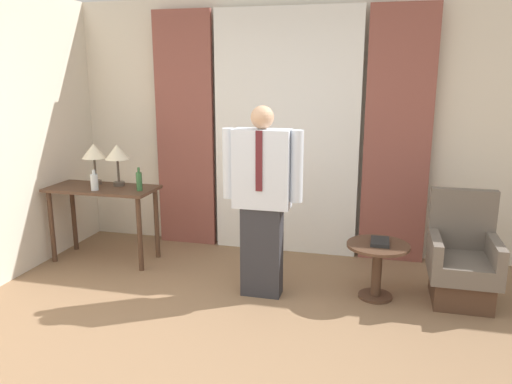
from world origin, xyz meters
TOP-DOWN VIEW (x-y plane):
  - ground_plane at (0.00, 0.00)m, footprint 16.00×16.00m
  - wall_back at (0.00, 2.63)m, footprint 10.00×0.06m
  - curtain_sheer_center at (0.00, 2.50)m, footprint 1.54×0.06m
  - curtain_drape_left at (-1.14, 2.50)m, footprint 0.66×0.06m
  - curtain_drape_right at (1.14, 2.50)m, footprint 0.66×0.06m
  - desk at (-1.77, 1.76)m, footprint 1.11×0.50m
  - table_lamp_left at (-1.90, 1.87)m, footprint 0.25×0.25m
  - table_lamp_right at (-1.63, 1.87)m, footprint 0.25×0.25m
  - bottle_near_edge at (-1.32, 1.72)m, footprint 0.06×0.06m
  - bottle_by_lamp at (-1.76, 1.62)m, footprint 0.08×0.08m
  - person at (0.02, 1.34)m, footprint 0.70×0.23m
  - armchair at (1.72, 1.65)m, footprint 0.55×0.62m
  - side_table at (1.01, 1.51)m, footprint 0.54×0.54m
  - book at (1.02, 1.53)m, footprint 0.16×0.24m

SIDE VIEW (x-z plane):
  - ground_plane at x=0.00m, z-range 0.00..0.00m
  - armchair at x=1.72m, z-range -0.14..0.80m
  - side_table at x=1.01m, z-range 0.09..0.58m
  - book at x=1.02m, z-range 0.49..0.52m
  - desk at x=-1.77m, z-range 0.26..1.04m
  - bottle_by_lamp at x=-1.76m, z-range 0.77..0.97m
  - bottle_near_edge at x=-1.32m, z-range 0.76..1.00m
  - person at x=0.02m, z-range 0.06..1.73m
  - table_lamp_left at x=-1.90m, z-range 0.90..1.33m
  - table_lamp_right at x=-1.63m, z-range 0.90..1.33m
  - curtain_sheer_center at x=0.00m, z-range 0.00..2.58m
  - curtain_drape_left at x=-1.14m, z-range 0.00..2.58m
  - curtain_drape_right at x=1.14m, z-range 0.00..2.58m
  - wall_back at x=0.00m, z-range 0.00..2.70m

